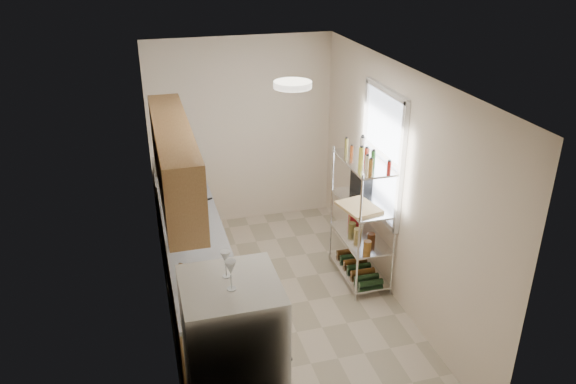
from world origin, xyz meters
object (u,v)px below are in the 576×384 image
frying_pan_large (183,220)px  cutting_board (359,207)px  espresso_machine (362,179)px  refrigerator (235,377)px  rice_cooker (189,234)px

frying_pan_large → cutting_board: 1.95m
frying_pan_large → espresso_machine: 2.13m
refrigerator → rice_cooker: (-0.10, 1.93, 0.18)m
rice_cooker → espresso_machine: 2.16m
refrigerator → espresso_machine: size_ratio=5.98×
rice_cooker → cutting_board: (1.87, 0.05, 0.03)m
refrigerator → cutting_board: size_ratio=3.54×
cutting_board → espresso_machine: 0.53m
rice_cooker → frying_pan_large: 0.47m
refrigerator → cutting_board: 2.67m
rice_cooker → refrigerator: bearing=-87.0°
cutting_board → refrigerator: bearing=-131.7°
frying_pan_large → cutting_board: bearing=-13.9°
rice_cooker → espresso_machine: bearing=14.0°
refrigerator → frying_pan_large: (-0.13, 2.40, 0.10)m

